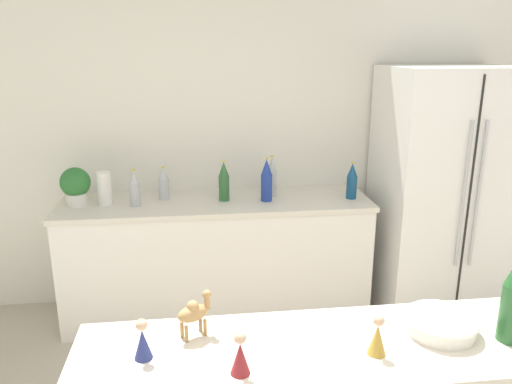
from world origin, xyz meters
The scene contains 16 objects.
wall_back centered at (0.00, 2.73, 1.27)m, with size 8.00×0.06×2.55m.
back_counter centered at (-0.31, 2.40, 0.45)m, with size 2.21×0.63×0.89m.
refrigerator centered at (1.35, 2.32, 0.91)m, with size 0.90×0.76×1.82m.
potted_plant centered at (-1.27, 2.39, 1.04)m, with size 0.20×0.20×0.27m.
paper_towel_roll centered at (-1.08, 2.41, 1.00)m, with size 0.10×0.10×0.23m.
back_bottle_0 centered at (-0.25, 2.39, 1.03)m, with size 0.08×0.08×0.29m.
back_bottle_1 centered at (-0.68, 2.48, 1.01)m, with size 0.08×0.08×0.24m.
back_bottle_2 centered at (0.11, 2.48, 1.03)m, with size 0.07×0.07×0.30m.
back_bottle_3 centered at (-0.87, 2.35, 1.01)m, with size 0.07×0.07×0.26m.
back_bottle_4 centered at (0.05, 2.35, 1.04)m, with size 0.08×0.08×0.31m.
back_bottle_5 centered at (0.66, 2.33, 1.02)m, with size 0.07×0.07×0.27m.
fruit_bowl centered at (0.37, 0.40, 1.04)m, with size 0.25×0.25×0.06m.
camel_figurine centered at (-0.47, 0.48, 1.10)m, with size 0.13×0.10×0.16m.
wise_man_figurine_blue centered at (-0.33, 0.26, 1.07)m, with size 0.06×0.06×0.14m.
wise_man_figurine_crimson centered at (0.11, 0.31, 1.07)m, with size 0.06×0.06×0.14m.
wise_man_figurine_purple centered at (-0.63, 0.37, 1.07)m, with size 0.06×0.06×0.14m.
Camera 1 is at (-0.45, -1.02, 1.95)m, focal length 35.00 mm.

